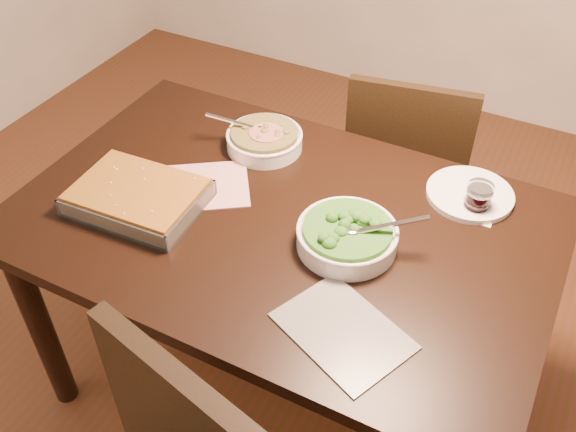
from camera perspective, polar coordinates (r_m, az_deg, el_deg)
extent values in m
plane|color=#4C2E15|center=(2.25, -0.45, -14.59)|extent=(4.00, 4.00, 0.00)
cube|color=black|center=(1.69, -0.58, -0.74)|extent=(1.40, 0.90, 0.04)
cube|color=black|center=(1.74, -0.57, -2.45)|extent=(1.26, 0.76, 0.08)
cylinder|color=black|center=(2.07, -21.13, -9.18)|extent=(0.07, 0.07, 0.71)
cylinder|color=black|center=(2.43, -9.40, 2.51)|extent=(0.07, 0.07, 0.71)
cylinder|color=black|center=(2.11, 19.62, -7.43)|extent=(0.07, 0.07, 0.71)
cube|color=#AE3147|center=(1.79, -8.06, 2.60)|extent=(0.35, 0.33, 0.01)
cube|color=#222228|center=(1.43, 4.91, -10.15)|extent=(0.34, 0.30, 0.01)
cube|color=white|center=(1.78, 16.31, 0.55)|extent=(0.11, 0.11, 0.00)
cylinder|color=white|center=(1.92, -2.10, 6.62)|extent=(0.22, 0.22, 0.04)
torus|color=white|center=(1.90, -2.12, 7.24)|extent=(0.23, 0.23, 0.01)
cylinder|color=#382D0F|center=(1.90, -2.12, 7.34)|extent=(0.20, 0.20, 0.02)
cube|color=silver|center=(1.90, -4.20, 7.76)|extent=(0.14, 0.07, 0.05)
cylinder|color=maroon|center=(1.89, -1.94, 7.43)|extent=(0.10, 0.10, 0.00)
cylinder|color=white|center=(1.60, 5.25, -2.00)|extent=(0.25, 0.25, 0.05)
torus|color=white|center=(1.58, 5.31, -1.25)|extent=(0.25, 0.25, 0.01)
cylinder|color=#1B4610|center=(1.57, 5.32, -1.14)|extent=(0.22, 0.22, 0.02)
cube|color=silver|center=(1.57, 8.24, -0.79)|extent=(0.15, 0.09, 0.05)
cube|color=silver|center=(1.76, -13.08, 1.01)|extent=(0.35, 0.27, 0.01)
cube|color=#5D310D|center=(1.74, -13.23, 1.76)|extent=(0.33, 0.25, 0.05)
cube|color=silver|center=(1.82, -11.07, 3.91)|extent=(0.34, 0.02, 0.05)
cube|color=silver|center=(1.68, -15.51, -0.78)|extent=(0.34, 0.02, 0.05)
cube|color=silver|center=(1.67, -8.54, 0.17)|extent=(0.02, 0.25, 0.05)
cube|color=silver|center=(1.84, -17.45, 3.00)|extent=(0.02, 0.25, 0.05)
cylinder|color=black|center=(1.76, 16.50, 1.30)|extent=(0.06, 0.06, 0.06)
cylinder|color=silver|center=(1.73, 16.75, 2.33)|extent=(0.07, 0.07, 0.02)
cylinder|color=silver|center=(1.81, 15.86, 1.87)|extent=(0.24, 0.24, 0.02)
cube|color=black|center=(2.43, 10.56, 4.10)|extent=(0.47, 0.47, 0.04)
cylinder|color=black|center=(2.69, 14.23, 1.83)|extent=(0.04, 0.04, 0.40)
cylinder|color=black|center=(2.43, 13.29, -3.20)|extent=(0.04, 0.04, 0.40)
cylinder|color=black|center=(2.71, 6.97, 3.29)|extent=(0.04, 0.04, 0.40)
cylinder|color=black|center=(2.45, 5.26, -1.55)|extent=(0.04, 0.04, 0.40)
cube|color=black|center=(2.14, 10.52, 6.19)|extent=(0.41, 0.10, 0.44)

